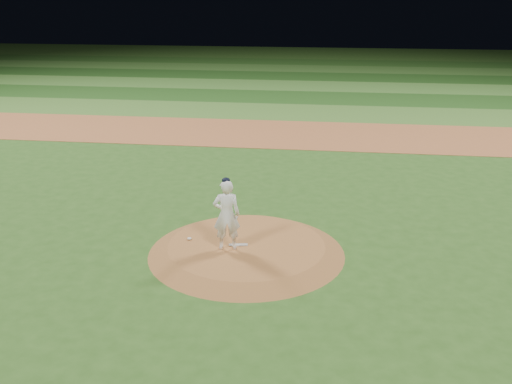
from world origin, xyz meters
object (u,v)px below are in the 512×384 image
at_px(pitching_rubber, 238,245).
at_px(pitchers_mound, 247,248).
at_px(rosin_bag, 189,239).
at_px(pitcher_on_mound, 227,214).

bearing_deg(pitching_rubber, pitchers_mound, 12.59).
xyz_separation_m(pitchers_mound, pitching_rubber, (-0.22, -0.09, 0.14)).
relative_size(pitchers_mound, pitching_rubber, 10.49).
relative_size(pitching_rubber, rosin_bag, 4.11).
distance_m(pitchers_mound, rosin_bag, 1.68).
xyz_separation_m(pitchers_mound, rosin_bag, (-1.67, 0.09, 0.16)).
xyz_separation_m(pitching_rubber, rosin_bag, (-1.45, 0.18, 0.02)).
relative_size(rosin_bag, pitcher_on_mound, 0.06).
relative_size(pitchers_mound, rosin_bag, 43.10).
bearing_deg(pitchers_mound, pitcher_on_mound, -145.05).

